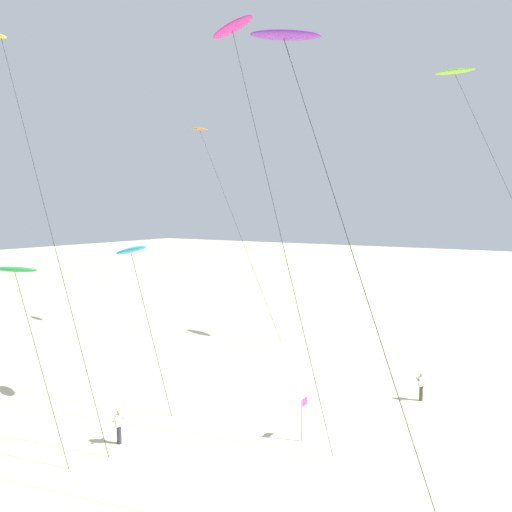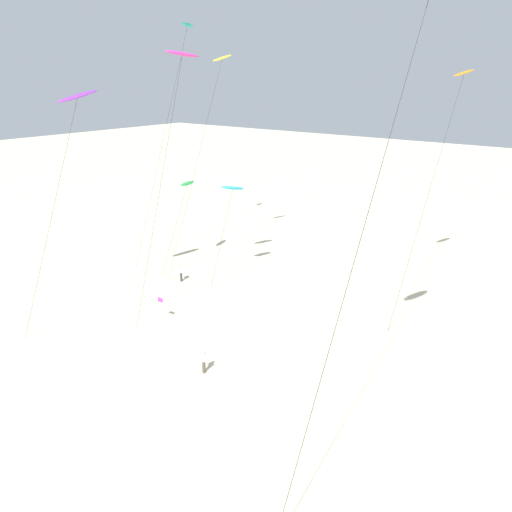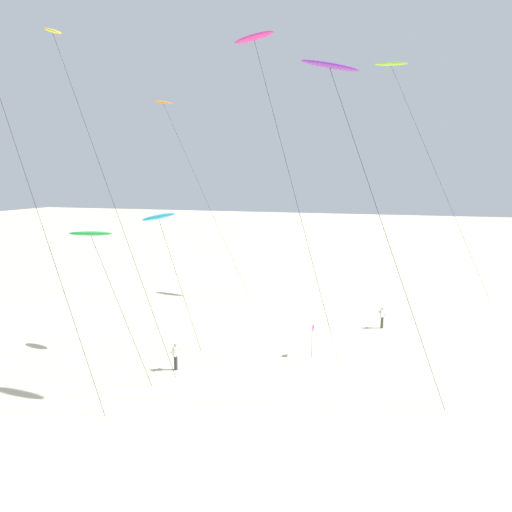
% 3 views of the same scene
% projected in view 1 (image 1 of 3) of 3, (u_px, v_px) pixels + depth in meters
% --- Properties ---
extents(ground_plane, '(260.00, 260.00, 0.00)m').
position_uv_depth(ground_plane, '(352.00, 429.00, 25.20)').
color(ground_plane, beige).
extents(kite_magenta, '(1.40, 7.33, 20.68)m').
position_uv_depth(kite_magenta, '(233.00, 32.00, 23.99)').
color(kite_magenta, '#D8339E').
rests_on(kite_magenta, ground).
extents(kite_yellow, '(1.22, 8.84, 20.67)m').
position_uv_depth(kite_yellow, '(4.00, 49.00, 24.97)').
color(kite_yellow, yellow).
rests_on(kite_yellow, ground).
extents(kite_green, '(1.33, 5.11, 8.73)m').
position_uv_depth(kite_green, '(15.00, 271.00, 22.74)').
color(kite_green, green).
rests_on(kite_green, ground).
extents(kite_lime, '(1.61, 11.70, 22.60)m').
position_uv_depth(kite_lime, '(456.00, 74.00, 38.39)').
color(kite_lime, '#8CD833').
rests_on(kite_lime, ground).
extents(kite_cyan, '(1.15, 4.53, 9.52)m').
position_uv_depth(kite_cyan, '(131.00, 251.00, 27.79)').
color(kite_cyan, '#33BFE0').
rests_on(kite_cyan, ground).
extents(kite_orange, '(1.30, 10.51, 19.34)m').
position_uv_depth(kite_orange, '(201.00, 133.00, 45.48)').
color(kite_orange, orange).
rests_on(kite_orange, ground).
extents(kite_purple, '(1.40, 8.03, 17.90)m').
position_uv_depth(kite_purple, '(285.00, 39.00, 16.77)').
color(kite_purple, purple).
rests_on(kite_purple, ground).
extents(kite_flyer_nearest, '(0.67, 0.65, 1.67)m').
position_uv_depth(kite_flyer_nearest, '(119.00, 426.00, 23.58)').
color(kite_flyer_nearest, '#33333D').
rests_on(kite_flyer_nearest, ground).
extents(kite_flyer_middle, '(0.73, 0.73, 1.67)m').
position_uv_depth(kite_flyer_middle, '(421.00, 386.00, 28.96)').
color(kite_flyer_middle, '#4C4738').
rests_on(kite_flyer_middle, ground).
extents(marker_flag, '(0.57, 0.05, 2.10)m').
position_uv_depth(marker_flag, '(303.00, 411.00, 23.90)').
color(marker_flag, gray).
rests_on(marker_flag, ground).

